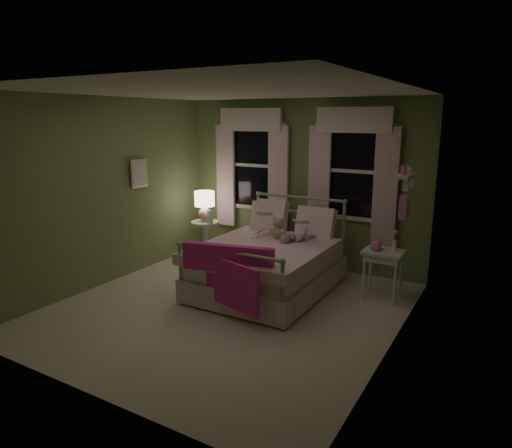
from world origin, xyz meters
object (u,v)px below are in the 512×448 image
Objects in this scene: bed at (268,264)px; child_left at (266,215)px; child_right at (302,218)px; teddy_bear at (278,230)px; table_lamp at (205,203)px; nightstand_right at (383,258)px; nightstand_left at (205,235)px.

bed is 0.76m from child_left.
child_left is 0.56m from child_right.
child_left is 0.36m from teddy_bear.
child_left reaches higher than bed.
child_right is at bearing -8.30° from table_lamp.
child_right is at bearing -176.47° from child_left.
nightstand_right is (1.14, 0.05, -0.41)m from child_right.
child_right reaches higher than table_lamp.
teddy_bear is 0.65× the size of table_lamp.
child_left is 1.17× the size of nightstand_right.
child_right reaches higher than nightstand_left.
nightstand_right is at bearing -174.73° from child_left.
teddy_bear is (0.28, -0.16, -0.15)m from child_left.
nightstand_left and nightstand_right have the same top height.
child_right is 1.60× the size of table_lamp.
child_left is at bearing -178.26° from nightstand_right.
teddy_bear is 1.46m from nightstand_right.
nightstand_left is at bearing 175.82° from nightstand_right.
table_lamp is at bearing 175.82° from nightstand_right.
nightstand_right is at bearing 18.76° from bed.
nightstand_left is (-1.85, 0.27, -0.54)m from child_right.
child_right is 1.21× the size of nightstand_left.
table_lamp is at bearing -135.00° from nightstand_left.
bed is at bearing -161.24° from nightstand_right.
bed is 1.81m from table_lamp.
teddy_bear is 0.49× the size of nightstand_right.
nightstand_left is (-1.29, 0.27, -0.52)m from child_left.
child_left is 2.37× the size of teddy_bear.
nightstand_left is 1.33× the size of table_lamp.
nightstand_right is (2.99, -0.22, -0.40)m from table_lamp.
bed is 1.52m from nightstand_right.
bed reaches higher than nightstand_right.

